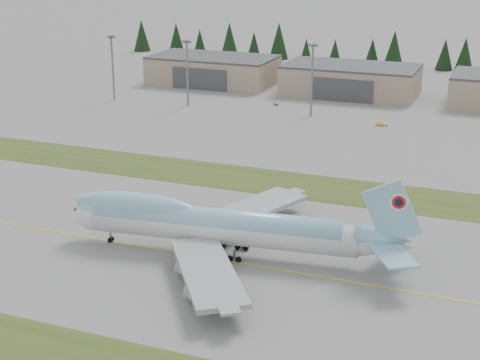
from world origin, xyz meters
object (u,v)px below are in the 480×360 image
at_px(hangar_left, 213,70).
at_px(service_vehicle_a, 276,105).
at_px(service_vehicle_b, 382,126).
at_px(hangar_center, 351,80).
at_px(boeing_747_freighter, 218,225).

relative_size(hangar_left, service_vehicle_a, 13.37).
distance_m(hangar_left, service_vehicle_b, 85.96).
bearing_deg(hangar_center, boeing_747_freighter, -85.97).
bearing_deg(boeing_747_freighter, service_vehicle_b, 77.95).
relative_size(boeing_747_freighter, service_vehicle_a, 18.53).
relative_size(service_vehicle_a, service_vehicle_b, 0.96).
xyz_separation_m(hangar_left, service_vehicle_b, (74.98, -41.69, -5.39)).
height_order(boeing_747_freighter, service_vehicle_a, boeing_747_freighter).
bearing_deg(service_vehicle_a, hangar_center, 28.73).
bearing_deg(hangar_left, service_vehicle_b, -29.07).
height_order(hangar_left, hangar_center, same).
height_order(hangar_center, service_vehicle_a, hangar_center).
distance_m(hangar_left, service_vehicle_a, 44.08).
bearing_deg(boeing_747_freighter, hangar_left, 107.05).
height_order(boeing_747_freighter, hangar_left, boeing_747_freighter).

